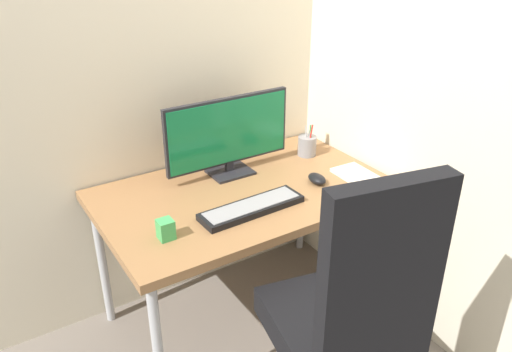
{
  "coord_description": "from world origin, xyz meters",
  "views": [
    {
      "loc": [
        -1.05,
        -1.74,
        1.8
      ],
      "look_at": [
        0.01,
        -0.08,
        0.82
      ],
      "focal_mm": 36.0,
      "sensor_mm": 36.0,
      "label": 1
    }
  ],
  "objects_px": {
    "monitor": "(228,134)",
    "notebook": "(358,176)",
    "keyboard": "(252,208)",
    "pen_holder": "(307,145)",
    "office_chair": "(350,314)",
    "mouse": "(317,179)",
    "desk_clamp_accessory": "(166,229)"
  },
  "relations": [
    {
      "from": "keyboard",
      "to": "notebook",
      "type": "distance_m",
      "value": 0.58
    },
    {
      "from": "mouse",
      "to": "pen_holder",
      "type": "distance_m",
      "value": 0.32
    },
    {
      "from": "mouse",
      "to": "desk_clamp_accessory",
      "type": "xyz_separation_m",
      "value": [
        -0.77,
        -0.06,
        0.02
      ]
    },
    {
      "from": "mouse",
      "to": "pen_holder",
      "type": "xyz_separation_m",
      "value": [
        0.15,
        0.28,
        0.03
      ]
    },
    {
      "from": "keyboard",
      "to": "mouse",
      "type": "bearing_deg",
      "value": 7.87
    },
    {
      "from": "office_chair",
      "to": "notebook",
      "type": "bearing_deg",
      "value": 46.37
    },
    {
      "from": "pen_holder",
      "to": "office_chair",
      "type": "bearing_deg",
      "value": -119.12
    },
    {
      "from": "mouse",
      "to": "desk_clamp_accessory",
      "type": "relative_size",
      "value": 1.34
    },
    {
      "from": "monitor",
      "to": "notebook",
      "type": "bearing_deg",
      "value": -37.65
    },
    {
      "from": "keyboard",
      "to": "office_chair",
      "type": "bearing_deg",
      "value": -87.24
    },
    {
      "from": "pen_holder",
      "to": "notebook",
      "type": "distance_m",
      "value": 0.34
    },
    {
      "from": "desk_clamp_accessory",
      "to": "keyboard",
      "type": "bearing_deg",
      "value": 0.24
    },
    {
      "from": "office_chair",
      "to": "mouse",
      "type": "distance_m",
      "value": 0.75
    },
    {
      "from": "monitor",
      "to": "keyboard",
      "type": "bearing_deg",
      "value": -105.53
    },
    {
      "from": "keyboard",
      "to": "mouse",
      "type": "height_order",
      "value": "mouse"
    },
    {
      "from": "pen_holder",
      "to": "monitor",
      "type": "bearing_deg",
      "value": 175.51
    },
    {
      "from": "office_chair",
      "to": "desk_clamp_accessory",
      "type": "relative_size",
      "value": 14.88
    },
    {
      "from": "keyboard",
      "to": "notebook",
      "type": "bearing_deg",
      "value": -0.74
    },
    {
      "from": "office_chair",
      "to": "desk_clamp_accessory",
      "type": "bearing_deg",
      "value": 125.01
    },
    {
      "from": "pen_holder",
      "to": "desk_clamp_accessory",
      "type": "height_order",
      "value": "pen_holder"
    },
    {
      "from": "monitor",
      "to": "desk_clamp_accessory",
      "type": "relative_size",
      "value": 7.98
    },
    {
      "from": "monitor",
      "to": "notebook",
      "type": "relative_size",
      "value": 2.65
    },
    {
      "from": "office_chair",
      "to": "pen_holder",
      "type": "height_order",
      "value": "office_chair"
    },
    {
      "from": "monitor",
      "to": "pen_holder",
      "type": "relative_size",
      "value": 3.68
    },
    {
      "from": "office_chair",
      "to": "desk_clamp_accessory",
      "type": "height_order",
      "value": "office_chair"
    },
    {
      "from": "notebook",
      "to": "office_chair",
      "type": "bearing_deg",
      "value": -131.14
    },
    {
      "from": "office_chair",
      "to": "notebook",
      "type": "relative_size",
      "value": 4.95
    },
    {
      "from": "keyboard",
      "to": "pen_holder",
      "type": "height_order",
      "value": "pen_holder"
    },
    {
      "from": "office_chair",
      "to": "notebook",
      "type": "distance_m",
      "value": 0.82
    },
    {
      "from": "office_chair",
      "to": "keyboard",
      "type": "distance_m",
      "value": 0.61
    },
    {
      "from": "notebook",
      "to": "desk_clamp_accessory",
      "type": "bearing_deg",
      "value": -177.86
    },
    {
      "from": "mouse",
      "to": "notebook",
      "type": "bearing_deg",
      "value": -13.08
    }
  ]
}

